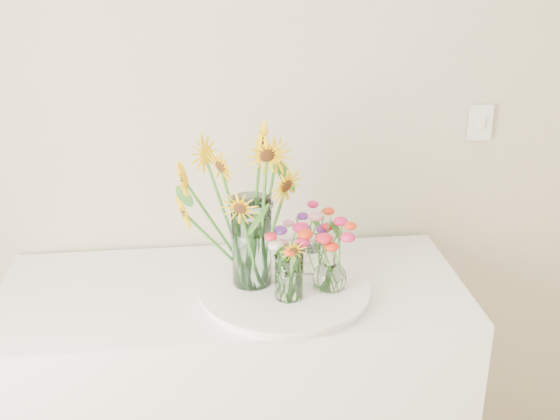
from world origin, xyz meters
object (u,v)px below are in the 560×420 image
object	(u,v)px
tray	(284,292)
counter	(236,408)
mason_jar	(252,242)
small_vase_a	(289,277)
small_vase_c	(310,254)
small_vase_b	(330,268)

from	to	relation	value
tray	counter	bearing A→B (deg)	154.94
counter	mason_jar	size ratio (longest dim) A/B	5.15
small_vase_a	small_vase_c	bearing A→B (deg)	61.88
small_vase_a	small_vase_c	distance (m)	0.18
small_vase_a	small_vase_b	bearing A→B (deg)	15.61
tray	mason_jar	world-z (taller)	mason_jar
counter	small_vase_c	xyz separation A→B (m)	(0.24, 0.03, 0.53)
tray	small_vase_a	size ratio (longest dim) A/B	3.46
counter	tray	world-z (taller)	tray
mason_jar	counter	bearing A→B (deg)	154.04
small_vase_a	tray	bearing A→B (deg)	95.72
tray	mason_jar	bearing A→B (deg)	155.53
counter	small_vase_a	distance (m)	0.58
mason_jar	small_vase_b	bearing A→B (deg)	-16.47
small_vase_a	small_vase_b	world-z (taller)	small_vase_b
mason_jar	small_vase_c	bearing A→B (deg)	17.64
small_vase_a	small_vase_b	distance (m)	0.13
small_vase_a	small_vase_b	size ratio (longest dim) A/B	0.97
small_vase_c	mason_jar	bearing A→B (deg)	-162.36
counter	small_vase_b	size ratio (longest dim) A/B	9.81
mason_jar	small_vase_c	world-z (taller)	mason_jar
counter	small_vase_a	xyz separation A→B (m)	(0.16, -0.13, 0.54)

